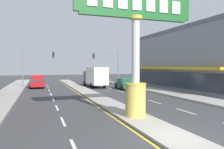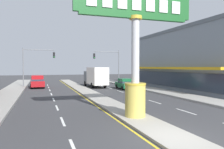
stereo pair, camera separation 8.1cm
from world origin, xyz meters
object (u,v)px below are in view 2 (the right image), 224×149
Objects in this scene: district_sign at (135,51)px; storefront_right at (194,60)px; traffic_light_left_side at (35,60)px; box_truck_far_right_lane at (96,76)px; traffic_light_right_side at (110,61)px; sedan_near_left_lane at (125,84)px; suv_near_right_lane at (37,81)px.

storefront_right is at bearing 40.97° from district_sign.
traffic_light_left_side is at bearing 104.84° from district_sign.
box_truck_far_right_lane is (9.01, -2.93, -2.55)m from traffic_light_left_side.
box_truck_far_right_lane is (-12.85, 7.19, -2.52)m from storefront_right.
traffic_light_left_side is at bearing -176.52° from traffic_light_right_side.
box_truck_far_right_lane reaches higher than sedan_near_left_lane.
district_sign reaches higher than sedan_near_left_lane.
traffic_light_left_side is at bearing 104.49° from suv_near_right_lane.
sedan_near_left_lane is (-9.61, 2.82, -3.43)m from storefront_right.
suv_near_right_lane reaches higher than sedan_near_left_lane.
box_truck_far_right_lane is (2.74, 20.72, -2.50)m from district_sign.
traffic_light_left_side is 9.81m from box_truck_far_right_lane.
traffic_light_left_side is at bearing 155.15° from storefront_right.
storefront_right is at bearing -49.43° from traffic_light_right_side.
district_sign is at bearing -97.54° from box_truck_far_right_lane.
suv_near_right_lane is at bearing 104.86° from district_sign.
suv_near_right_lane is 8.95m from box_truck_far_right_lane.
box_truck_far_right_lane is at bearing 82.46° from district_sign.
traffic_light_left_side is (-21.85, 10.12, 0.03)m from storefront_right.
box_truck_far_right_lane is at bearing -18.04° from traffic_light_left_side.
box_truck_far_right_lane is (-3.53, -3.70, -2.55)m from traffic_light_right_side.
traffic_light_right_side reaches higher than suv_near_right_lane.
sedan_near_left_lane is (3.24, -4.36, -0.91)m from box_truck_far_right_lane.
storefront_right is at bearing -29.22° from box_truck_far_right_lane.
traffic_light_left_side is 1.32× the size of suv_near_right_lane.
district_sign is at bearing -75.16° from traffic_light_left_side.
sedan_near_left_lane is at bearing -27.43° from suv_near_right_lane.
traffic_light_right_side is at bearing 3.48° from traffic_light_left_side.
storefront_right is 5.33× the size of sedan_near_left_lane.
sedan_near_left_lane is at bearing -92.05° from traffic_light_right_side.
sedan_near_left_lane is at bearing -30.80° from traffic_light_left_side.
traffic_light_right_side is at bearing 46.35° from box_truck_far_right_lane.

